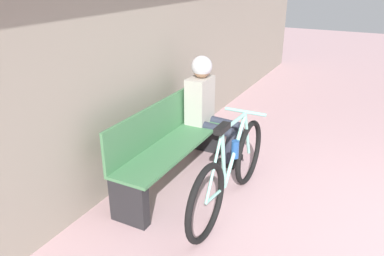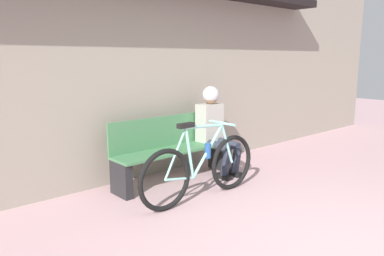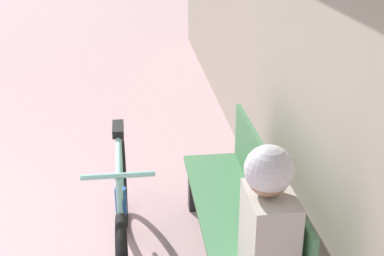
% 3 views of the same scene
% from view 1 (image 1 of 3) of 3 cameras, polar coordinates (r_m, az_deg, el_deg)
% --- Properties ---
extents(storefront_wall, '(12.00, 0.56, 3.20)m').
position_cam_1_polar(storefront_wall, '(3.61, -11.08, 16.35)').
color(storefront_wall, '#9E9384').
rests_on(storefront_wall, ground_plane).
extents(park_bench_near, '(1.71, 0.42, 0.83)m').
position_cam_1_polar(park_bench_near, '(3.84, -3.32, -2.69)').
color(park_bench_near, '#477F51').
rests_on(park_bench_near, ground_plane).
extents(bicycle, '(1.68, 0.40, 0.90)m').
position_cam_1_polar(bicycle, '(3.43, 5.83, -6.65)').
color(bicycle, black).
rests_on(bicycle, ground_plane).
extents(person_seated, '(0.34, 0.61, 1.20)m').
position_cam_1_polar(person_seated, '(4.21, 2.34, 3.98)').
color(person_seated, '#2D3342').
rests_on(person_seated, ground_plane).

